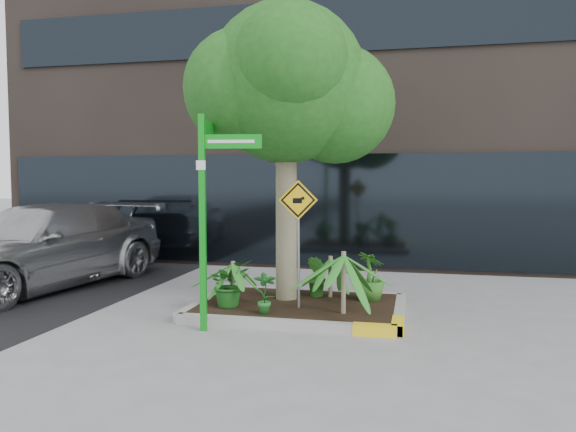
% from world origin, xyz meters
% --- Properties ---
extents(ground, '(80.00, 80.00, 0.00)m').
position_xyz_m(ground, '(0.00, 0.00, 0.00)').
color(ground, gray).
rests_on(ground, ground).
extents(planter, '(3.35, 2.36, 0.15)m').
position_xyz_m(planter, '(0.23, 0.27, 0.10)').
color(planter, '#9E9E99').
rests_on(planter, ground).
extents(tree, '(3.37, 2.99, 5.05)m').
position_xyz_m(tree, '(-0.06, 0.59, 3.69)').
color(tree, gray).
rests_on(tree, ground).
extents(palm_front, '(1.04, 1.04, 1.16)m').
position_xyz_m(palm_front, '(0.99, -0.24, 1.01)').
color(palm_front, gray).
rests_on(palm_front, ground).
extents(palm_left, '(0.77, 0.77, 0.85)m').
position_xyz_m(palm_left, '(-0.81, 0.02, 0.78)').
color(palm_left, gray).
rests_on(palm_left, ground).
extents(palm_back, '(0.78, 0.78, 0.86)m').
position_xyz_m(palm_back, '(0.63, 0.87, 0.79)').
color(palm_back, gray).
rests_on(palm_back, ground).
extents(parked_car, '(3.26, 5.95, 1.63)m').
position_xyz_m(parked_car, '(-5.11, 1.08, 0.82)').
color(parked_car, '#ADADB2').
rests_on(parked_car, ground).
extents(shrub_a, '(0.92, 0.92, 0.73)m').
position_xyz_m(shrub_a, '(-0.80, -0.20, 0.52)').
color(shrub_a, '#195518').
rests_on(shrub_a, planter).
extents(shrub_b, '(0.63, 0.63, 0.80)m').
position_xyz_m(shrub_b, '(1.32, 0.72, 0.55)').
color(shrub_b, '#316E21').
rests_on(shrub_b, planter).
extents(shrub_c, '(0.36, 0.36, 0.65)m').
position_xyz_m(shrub_c, '(-0.12, -0.55, 0.47)').
color(shrub_c, '#216B24').
rests_on(shrub_c, planter).
extents(shrub_d, '(0.53, 0.53, 0.70)m').
position_xyz_m(shrub_d, '(0.42, 0.79, 0.50)').
color(shrub_d, '#26691E').
rests_on(shrub_d, planter).
extents(street_sign_post, '(0.97, 0.89, 3.04)m').
position_xyz_m(street_sign_post, '(-0.83, -1.01, 1.88)').
color(street_sign_post, '#0D9118').
rests_on(street_sign_post, ground).
extents(cattle_sign, '(0.57, 0.23, 1.97)m').
position_xyz_m(cattle_sign, '(0.27, -0.03, 1.48)').
color(cattle_sign, slate).
rests_on(cattle_sign, ground).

